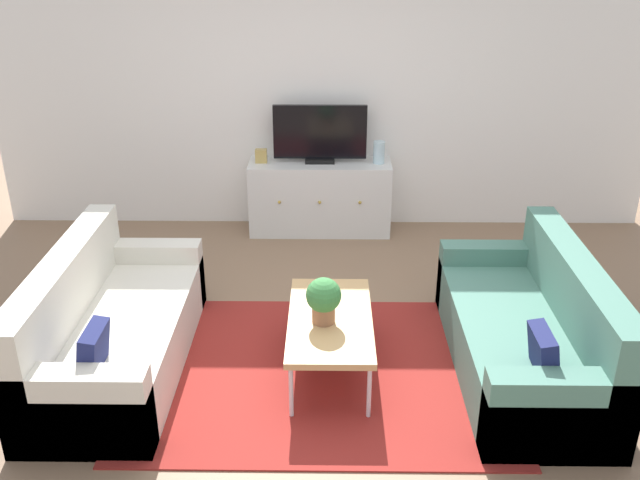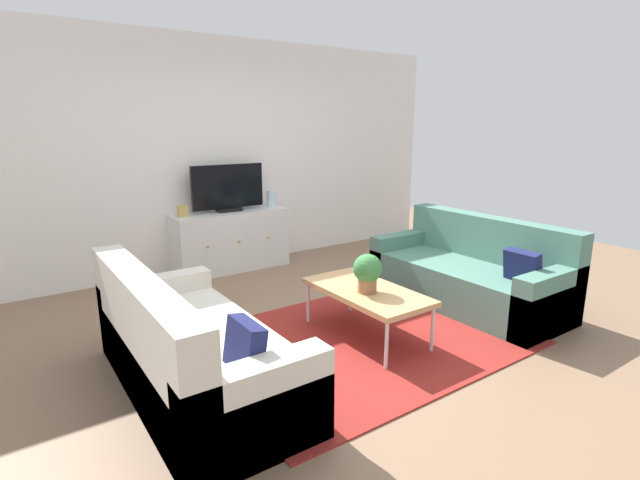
# 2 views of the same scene
# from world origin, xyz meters

# --- Properties ---
(ground_plane) EXTENTS (10.00, 10.00, 0.00)m
(ground_plane) POSITION_xyz_m (0.00, 0.00, 0.00)
(ground_plane) COLOR #84664C
(wall_back) EXTENTS (6.40, 0.12, 2.70)m
(wall_back) POSITION_xyz_m (0.00, 2.55, 1.35)
(wall_back) COLOR white
(wall_back) RESTS_ON ground_plane
(area_rug) EXTENTS (2.50, 1.90, 0.01)m
(area_rug) POSITION_xyz_m (0.00, -0.15, 0.01)
(area_rug) COLOR maroon
(area_rug) RESTS_ON ground_plane
(couch_left_side) EXTENTS (0.84, 1.87, 0.83)m
(couch_left_side) POSITION_xyz_m (-1.44, -0.10, 0.28)
(couch_left_side) COLOR beige
(couch_left_side) RESTS_ON ground_plane
(couch_right_side) EXTENTS (0.84, 1.87, 0.83)m
(couch_right_side) POSITION_xyz_m (1.44, -0.10, 0.28)
(couch_right_side) COLOR #4C7A6B
(couch_right_side) RESTS_ON ground_plane
(coffee_table) EXTENTS (0.55, 1.09, 0.42)m
(coffee_table) POSITION_xyz_m (0.07, -0.12, 0.39)
(coffee_table) COLOR tan
(coffee_table) RESTS_ON ground_plane
(potted_plant) EXTENTS (0.23, 0.23, 0.31)m
(potted_plant) POSITION_xyz_m (0.03, -0.18, 0.59)
(potted_plant) COLOR #936042
(potted_plant) RESTS_ON coffee_table
(tv_console) EXTENTS (1.36, 0.47, 0.71)m
(tv_console) POSITION_xyz_m (-0.02, 2.27, 0.35)
(tv_console) COLOR silver
(tv_console) RESTS_ON ground_plane
(flat_screen_tv) EXTENTS (0.88, 0.16, 0.55)m
(flat_screen_tv) POSITION_xyz_m (-0.02, 2.29, 0.98)
(flat_screen_tv) COLOR black
(flat_screen_tv) RESTS_ON tv_console
(glass_vase) EXTENTS (0.11, 0.11, 0.21)m
(glass_vase) POSITION_xyz_m (0.54, 2.27, 0.81)
(glass_vase) COLOR silver
(glass_vase) RESTS_ON tv_console
(mantel_clock) EXTENTS (0.11, 0.07, 0.13)m
(mantel_clock) POSITION_xyz_m (-0.59, 2.27, 0.77)
(mantel_clock) COLOR tan
(mantel_clock) RESTS_ON tv_console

